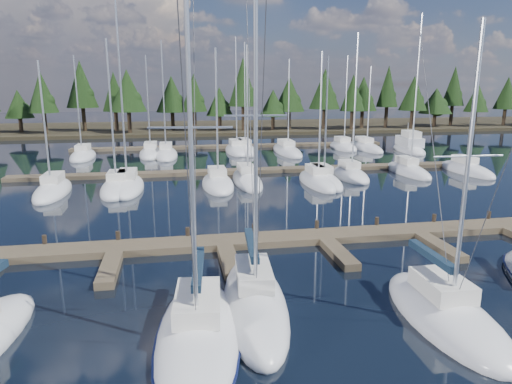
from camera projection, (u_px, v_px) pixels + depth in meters
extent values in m
plane|color=black|center=(278.00, 194.00, 39.14)|extent=(260.00, 260.00, 0.00)
cube|color=#2D2719|center=(214.00, 127.00, 96.53)|extent=(220.00, 30.00, 0.60)
cube|color=brown|center=(322.00, 236.00, 27.60)|extent=(44.00, 2.00, 0.40)
cube|color=brown|center=(110.00, 270.00, 22.65)|extent=(0.90, 4.00, 0.40)
cube|color=brown|center=(229.00, 261.00, 23.69)|extent=(0.90, 4.00, 0.40)
cube|color=brown|center=(339.00, 254.00, 24.73)|extent=(0.90, 4.00, 0.40)
cube|color=brown|center=(440.00, 247.00, 25.76)|extent=(0.90, 4.00, 0.40)
cylinder|color=#2D2319|center=(45.00, 243.00, 25.73)|extent=(0.26, 0.26, 0.90)
cylinder|color=#2D2319|center=(118.00, 239.00, 26.42)|extent=(0.26, 0.26, 0.90)
cylinder|color=#2D2319|center=(188.00, 235.00, 27.11)|extent=(0.26, 0.26, 0.90)
cylinder|color=#2D2319|center=(254.00, 231.00, 27.81)|extent=(0.26, 0.26, 0.90)
cylinder|color=#2D2319|center=(317.00, 227.00, 28.50)|extent=(0.26, 0.26, 0.90)
cylinder|color=#2D2319|center=(377.00, 224.00, 29.19)|extent=(0.26, 0.26, 0.90)
cylinder|color=#2D2319|center=(434.00, 221.00, 29.88)|extent=(0.26, 0.26, 0.90)
cylinder|color=#2D2319|center=(488.00, 218.00, 30.58)|extent=(0.26, 0.26, 0.90)
cube|color=brown|center=(257.00, 171.00, 48.67)|extent=(50.00, 1.80, 0.40)
cube|color=brown|center=(233.00, 146.00, 67.82)|extent=(46.00, 1.80, 0.40)
ellipsoid|color=silver|center=(198.00, 338.00, 16.59)|extent=(3.88, 9.59, 1.90)
cube|color=silver|center=(198.00, 302.00, 16.77)|extent=(1.92, 3.14, 0.70)
cylinder|color=silver|center=(191.00, 147.00, 14.51)|extent=(0.17, 0.17, 12.44)
cylinder|color=silver|center=(198.00, 271.00, 17.69)|extent=(0.52, 4.11, 0.12)
cube|color=#122233|center=(198.00, 268.00, 17.65)|extent=(0.73, 3.94, 0.30)
cylinder|color=silver|center=(190.00, 127.00, 14.37)|extent=(2.68, 0.33, 0.07)
cylinder|color=#3F3F44|center=(187.00, 162.00, 12.60)|extent=(0.43, 4.03, 12.75)
cylinder|color=#3F3F44|center=(195.00, 142.00, 16.95)|extent=(0.52, 4.96, 12.75)
ellipsoid|color=#0B1137|center=(198.00, 337.00, 16.58)|extent=(4.03, 9.98, 0.18)
ellipsoid|color=silver|center=(255.00, 305.00, 19.13)|extent=(3.42, 9.50, 1.90)
cube|color=silver|center=(254.00, 274.00, 19.30)|extent=(1.70, 3.09, 0.70)
cylinder|color=silver|center=(256.00, 133.00, 17.01)|extent=(0.17, 0.17, 12.80)
cylinder|color=silver|center=(252.00, 248.00, 20.21)|extent=(0.48, 4.09, 0.12)
cube|color=#122233|center=(252.00, 245.00, 20.18)|extent=(0.69, 3.93, 0.30)
cylinder|color=silver|center=(256.00, 116.00, 16.86)|extent=(2.36, 0.28, 0.07)
cylinder|color=#3F3F44|center=(261.00, 144.00, 15.10)|extent=(0.38, 4.02, 13.11)
cylinder|color=#3F3F44|center=(250.00, 130.00, 19.43)|extent=(0.46, 4.95, 13.11)
ellipsoid|color=silver|center=(445.00, 318.00, 18.08)|extent=(3.14, 7.97, 1.90)
cube|color=silver|center=(442.00, 285.00, 18.19)|extent=(1.69, 2.57, 0.70)
cylinder|color=silver|center=(467.00, 170.00, 16.32)|extent=(0.16, 0.16, 10.33)
cylinder|color=silver|center=(431.00, 259.00, 18.93)|extent=(0.19, 3.48, 0.12)
cube|color=#122233|center=(432.00, 256.00, 18.89)|extent=(0.42, 3.33, 0.30)
cylinder|color=silver|center=(469.00, 156.00, 16.20)|extent=(2.68, 0.12, 0.07)
cylinder|color=#3F3F44|center=(498.00, 185.00, 14.72)|extent=(0.10, 3.43, 10.64)
cylinder|color=#3F3F44|center=(435.00, 165.00, 18.37)|extent=(0.11, 4.22, 10.64)
ellipsoid|color=silver|center=(53.00, 192.00, 39.14)|extent=(2.60, 8.44, 1.90)
cube|color=silver|center=(53.00, 177.00, 39.27)|extent=(1.43, 2.70, 0.70)
cylinder|color=silver|center=(44.00, 124.00, 37.39)|extent=(0.16, 0.16, 10.05)
ellipsoid|color=silver|center=(117.00, 190.00, 40.10)|extent=(2.77, 8.04, 1.90)
cube|color=silver|center=(117.00, 175.00, 40.21)|extent=(1.52, 2.57, 0.70)
cylinder|color=silver|center=(111.00, 112.00, 38.16)|extent=(0.16, 0.16, 11.80)
ellipsoid|color=silver|center=(128.00, 188.00, 40.79)|extent=(2.76, 8.76, 1.90)
cube|color=silver|center=(128.00, 174.00, 40.94)|extent=(1.52, 2.80, 0.70)
cylinder|color=silver|center=(121.00, 87.00, 38.35)|extent=(0.16, 0.16, 15.93)
ellipsoid|color=silver|center=(218.00, 185.00, 41.95)|extent=(2.82, 8.23, 1.90)
cube|color=silver|center=(217.00, 171.00, 42.07)|extent=(1.55, 2.63, 0.70)
cylinder|color=silver|center=(217.00, 114.00, 40.07)|extent=(0.16, 0.16, 11.23)
ellipsoid|color=silver|center=(247.00, 181.00, 43.48)|extent=(2.52, 9.43, 1.90)
cube|color=silver|center=(246.00, 168.00, 43.65)|extent=(1.38, 3.02, 0.70)
cylinder|color=silver|center=(247.00, 111.00, 41.50)|extent=(0.16, 0.16, 11.58)
ellipsoid|color=silver|center=(317.00, 183.00, 42.94)|extent=(2.46, 8.60, 1.90)
cube|color=silver|center=(316.00, 169.00, 43.08)|extent=(1.35, 2.75, 0.70)
cylinder|color=silver|center=(320.00, 115.00, 41.07)|extent=(0.16, 0.16, 10.98)
ellipsoid|color=silver|center=(322.00, 182.00, 43.42)|extent=(2.69, 8.61, 1.90)
cube|color=silver|center=(321.00, 168.00, 43.55)|extent=(1.48, 2.76, 0.70)
cylinder|color=silver|center=(326.00, 116.00, 41.59)|extent=(0.16, 0.16, 10.64)
ellipsoid|color=silver|center=(350.00, 176.00, 45.78)|extent=(2.81, 7.10, 1.90)
cube|color=silver|center=(349.00, 164.00, 45.84)|extent=(1.55, 2.27, 0.70)
cylinder|color=silver|center=(355.00, 103.00, 43.76)|extent=(0.16, 0.16, 12.87)
ellipsoid|color=silver|center=(408.00, 172.00, 48.07)|extent=(2.43, 8.42, 1.90)
cube|color=silver|center=(407.00, 160.00, 48.20)|extent=(1.34, 2.69, 0.70)
cylinder|color=silver|center=(416.00, 92.00, 45.76)|extent=(0.16, 0.16, 14.92)
ellipsoid|color=silver|center=(466.00, 171.00, 48.70)|extent=(2.60, 8.80, 1.90)
cube|color=silver|center=(465.00, 159.00, 48.85)|extent=(1.43, 2.82, 0.70)
cylinder|color=silver|center=(474.00, 120.00, 47.04)|extent=(0.16, 0.16, 9.08)
ellipsoid|color=silver|center=(83.00, 157.00, 58.12)|extent=(2.89, 8.49, 1.90)
cube|color=silver|center=(83.00, 147.00, 58.25)|extent=(1.59, 2.72, 0.70)
cylinder|color=silver|center=(78.00, 104.00, 56.18)|extent=(0.16, 0.16, 11.64)
ellipsoid|color=silver|center=(151.00, 154.00, 60.32)|extent=(2.92, 9.30, 1.90)
cube|color=silver|center=(151.00, 145.00, 60.49)|extent=(1.61, 2.98, 0.70)
cylinder|color=silver|center=(148.00, 103.00, 58.33)|extent=(0.16, 0.16, 11.74)
ellipsoid|color=silver|center=(166.00, 155.00, 59.46)|extent=(2.89, 9.84, 1.90)
cube|color=silver|center=(166.00, 146.00, 59.66)|extent=(1.59, 3.15, 0.70)
cylinder|color=silver|center=(163.00, 96.00, 57.25)|extent=(0.16, 0.16, 13.48)
ellipsoid|color=silver|center=(236.00, 151.00, 63.22)|extent=(2.88, 9.68, 1.90)
cube|color=silver|center=(236.00, 142.00, 63.41)|extent=(1.58, 3.10, 0.70)
cylinder|color=silver|center=(236.00, 93.00, 60.93)|extent=(0.16, 0.16, 14.20)
ellipsoid|color=silver|center=(245.00, 150.00, 63.93)|extent=(2.90, 11.75, 1.90)
cube|color=silver|center=(244.00, 141.00, 64.22)|extent=(1.59, 3.76, 0.70)
cylinder|color=silver|center=(245.00, 95.00, 61.61)|extent=(0.16, 0.16, 13.61)
ellipsoid|color=silver|center=(287.00, 152.00, 62.67)|extent=(2.99, 11.69, 1.90)
cube|color=silver|center=(286.00, 142.00, 62.95)|extent=(1.64, 3.74, 0.70)
cylinder|color=silver|center=(289.00, 103.00, 60.60)|extent=(0.16, 0.16, 11.43)
ellipsoid|color=silver|center=(343.00, 148.00, 66.60)|extent=(2.99, 7.86, 1.90)
cube|color=silver|center=(342.00, 139.00, 66.70)|extent=(1.64, 2.51, 0.70)
cylinder|color=silver|center=(346.00, 100.00, 64.64)|extent=(0.16, 0.16, 12.08)
ellipsoid|color=silver|center=(365.00, 148.00, 66.19)|extent=(2.75, 10.55, 1.90)
cube|color=silver|center=(364.00, 139.00, 66.42)|extent=(1.51, 3.37, 0.70)
cylinder|color=silver|center=(369.00, 105.00, 64.26)|extent=(0.16, 0.16, 10.70)
ellipsoid|color=silver|center=(409.00, 150.00, 64.35)|extent=(4.52, 9.82, 1.89)
cube|color=silver|center=(409.00, 141.00, 64.06)|extent=(3.11, 5.50, 1.26)
cube|color=silver|center=(411.00, 134.00, 63.36)|extent=(2.21, 3.53, 0.95)
cylinder|color=silver|center=(408.00, 129.00, 64.59)|extent=(0.09, 0.09, 1.68)
cylinder|color=black|center=(21.00, 125.00, 83.59)|extent=(0.70, 0.70, 2.60)
cone|color=black|center=(18.00, 104.00, 82.71)|extent=(5.01, 5.01, 5.05)
ellipsoid|color=black|center=(22.00, 110.00, 83.06)|extent=(3.00, 3.00, 3.00)
cylinder|color=black|center=(45.00, 123.00, 81.27)|extent=(0.70, 0.70, 3.69)
cone|color=black|center=(42.00, 92.00, 80.02)|extent=(5.17, 5.17, 7.17)
ellipsoid|color=black|center=(46.00, 101.00, 80.48)|extent=(3.10, 3.10, 3.10)
cylinder|color=black|center=(84.00, 119.00, 85.25)|extent=(0.70, 0.70, 4.38)
cone|color=black|center=(81.00, 84.00, 83.77)|extent=(5.69, 5.69, 8.51)
ellipsoid|color=black|center=(85.00, 95.00, 84.30)|extent=(3.41, 3.41, 3.41)
cylinder|color=black|center=(116.00, 121.00, 85.56)|extent=(0.70, 0.70, 3.70)
cone|color=black|center=(114.00, 91.00, 84.30)|extent=(4.53, 4.53, 7.19)
ellipsoid|color=black|center=(118.00, 101.00, 84.77)|extent=(2.72, 2.72, 2.72)
cylinder|color=black|center=(130.00, 122.00, 82.47)|extent=(0.70, 0.70, 3.81)
cone|color=black|center=(127.00, 90.00, 81.18)|extent=(6.48, 6.48, 7.40)
ellipsoid|color=black|center=(131.00, 100.00, 81.65)|extent=(3.89, 3.89, 3.89)
cylinder|color=black|center=(173.00, 121.00, 87.28)|extent=(0.70, 0.70, 3.45)
cone|color=black|center=(172.00, 94.00, 86.11)|extent=(6.05, 6.05, 6.71)
ellipsoid|color=black|center=(175.00, 102.00, 86.55)|extent=(3.63, 3.63, 3.63)
cylinder|color=black|center=(195.00, 121.00, 86.56)|extent=(0.70, 0.70, 3.59)
cone|color=black|center=(194.00, 93.00, 85.34)|extent=(4.86, 4.86, 6.99)
ellipsoid|color=black|center=(197.00, 101.00, 85.80)|extent=(2.91, 2.91, 2.91)
cylinder|color=black|center=(220.00, 123.00, 87.43)|extent=(0.70, 0.70, 2.74)
cone|color=black|center=(219.00, 101.00, 86.51)|extent=(5.14, 5.14, 5.33)
ellipsoid|color=black|center=(222.00, 108.00, 86.87)|extent=(3.08, 3.08, 3.08)
cylinder|color=black|center=(243.00, 118.00, 86.66)|extent=(0.70, 0.70, 4.57)
cone|color=black|center=(243.00, 82.00, 85.11)|extent=(5.59, 5.59, 8.89)
ellipsoid|color=black|center=(246.00, 93.00, 85.66)|extent=(3.35, 3.35, 3.35)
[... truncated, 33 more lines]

